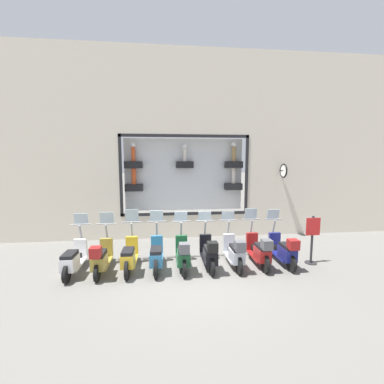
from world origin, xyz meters
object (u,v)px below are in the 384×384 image
at_px(scooter_navy_0, 284,250).
at_px(scooter_olive_7, 101,258).
at_px(scooter_white_8, 74,259).
at_px(shop_sign_post, 312,238).
at_px(scooter_silver_2, 235,252).
at_px(scooter_green_4, 183,254).
at_px(scooter_black_3, 209,253).
at_px(scooter_yellow_6, 129,256).
at_px(scooter_teal_5, 156,255).
at_px(scooter_red_1, 259,251).

xyz_separation_m(scooter_navy_0, scooter_olive_7, (-0.00, 5.45, -0.01)).
height_order(scooter_white_8, shop_sign_post, scooter_white_8).
distance_m(scooter_silver_2, scooter_green_4, 1.56).
bearing_deg(scooter_olive_7, scooter_green_4, -89.88).
bearing_deg(scooter_silver_2, scooter_white_8, 89.27).
xyz_separation_m(scooter_black_3, scooter_olive_7, (-0.01, 3.12, -0.01)).
bearing_deg(scooter_white_8, scooter_olive_7, -94.65).
xyz_separation_m(scooter_black_3, scooter_white_8, (0.06, 3.90, -0.05)).
bearing_deg(scooter_silver_2, shop_sign_post, -89.20).
height_order(scooter_yellow_6, scooter_olive_7, scooter_yellow_6).
relative_size(scooter_teal_5, scooter_yellow_6, 1.00).
distance_m(scooter_teal_5, scooter_olive_7, 1.56).
bearing_deg(scooter_teal_5, scooter_silver_2, -91.62).
bearing_deg(scooter_black_3, scooter_white_8, 89.15).
distance_m(scooter_green_4, scooter_teal_5, 0.78).
distance_m(scooter_navy_0, scooter_black_3, 2.34).
xyz_separation_m(scooter_silver_2, shop_sign_post, (0.03, -2.48, 0.33)).
distance_m(scooter_teal_5, scooter_white_8, 2.34).
distance_m(scooter_black_3, scooter_green_4, 0.78).
bearing_deg(scooter_green_4, scooter_silver_2, -90.03).
relative_size(scooter_green_4, scooter_yellow_6, 1.00).
bearing_deg(shop_sign_post, scooter_teal_5, 89.63).
distance_m(scooter_green_4, scooter_white_8, 3.12).
distance_m(scooter_silver_2, scooter_yellow_6, 3.12).
distance_m(scooter_navy_0, scooter_yellow_6, 4.68).
height_order(scooter_red_1, shop_sign_post, scooter_red_1).
bearing_deg(scooter_white_8, scooter_red_1, -90.56).
bearing_deg(scooter_teal_5, scooter_olive_7, 92.57).
distance_m(scooter_navy_0, shop_sign_post, 0.98).
relative_size(scooter_teal_5, scooter_white_8, 1.01).
relative_size(scooter_navy_0, scooter_red_1, 1.00).
distance_m(scooter_red_1, scooter_teal_5, 3.12).
bearing_deg(scooter_black_3, scooter_green_4, 90.08).
relative_size(scooter_teal_5, scooter_olive_7, 1.01).
bearing_deg(shop_sign_post, scooter_red_1, 90.97).
height_order(scooter_olive_7, shop_sign_post, scooter_olive_7).
bearing_deg(scooter_teal_5, scooter_red_1, -91.10).
bearing_deg(scooter_navy_0, scooter_silver_2, 89.98).
bearing_deg(scooter_yellow_6, scooter_silver_2, -91.23).
distance_m(scooter_yellow_6, scooter_white_8, 1.56).
distance_m(scooter_silver_2, scooter_black_3, 0.78).
xyz_separation_m(scooter_red_1, scooter_silver_2, (-0.01, 0.78, -0.01)).
xyz_separation_m(scooter_silver_2, scooter_teal_5, (0.07, 2.34, -0.03)).
height_order(scooter_green_4, scooter_olive_7, scooter_olive_7).
relative_size(scooter_silver_2, scooter_green_4, 1.00).
bearing_deg(scooter_silver_2, scooter_red_1, -89.55).
distance_m(scooter_green_4, shop_sign_post, 4.05).
relative_size(scooter_navy_0, scooter_green_4, 1.00).
height_order(scooter_red_1, scooter_black_3, scooter_red_1).
xyz_separation_m(scooter_green_4, shop_sign_post, (0.03, -4.04, 0.33)).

